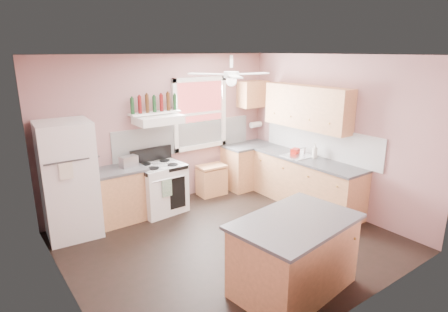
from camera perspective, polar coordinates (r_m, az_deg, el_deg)
floor at (r=5.74m, az=0.99°, el=-12.94°), size 4.50×4.50×0.00m
ceiling at (r=5.03m, az=1.14°, el=15.13°), size 4.50×4.50×0.00m
wall_back at (r=6.90m, az=-9.19°, el=3.83°), size 4.50×0.05×2.70m
wall_right at (r=6.81m, az=16.51°, el=3.21°), size 0.05×4.00×2.70m
wall_left at (r=4.31m, az=-23.86°, el=-4.70°), size 0.05×4.00×2.70m
backsplash_back at (r=7.11m, az=-5.76°, el=2.87°), size 2.90×0.03×0.55m
backsplash_right at (r=7.00m, az=14.27°, el=2.23°), size 0.03×2.60×0.55m
window_view at (r=7.18m, az=-3.77°, el=6.50°), size 1.00×0.02×1.20m
window_frame at (r=7.16m, az=-3.66°, el=6.47°), size 1.16×0.07×1.36m
refrigerator at (r=6.07m, az=-22.61°, el=-3.38°), size 0.81×0.79×1.78m
base_cabinet_left at (r=6.47m, az=-15.89°, el=-5.92°), size 0.90×0.60×0.86m
counter_left at (r=6.32m, az=-16.20°, el=-2.13°), size 0.92×0.62×0.04m
toaster at (r=6.37m, az=-14.33°, el=-0.81°), size 0.30×0.21×0.18m
stove at (r=6.67m, az=-9.66°, el=-4.85°), size 0.83×0.70×0.86m
range_hood at (r=6.51m, az=-9.99°, el=5.49°), size 0.78×0.50×0.14m
bottle_shelf at (r=6.59m, az=-10.50°, el=6.49°), size 0.90×0.26×0.03m
cart at (r=7.39m, az=-1.89°, el=-3.89°), size 0.56×0.39×0.54m
base_cabinet_corner at (r=7.81m, az=3.70°, el=-1.57°), size 1.00×0.60×0.86m
base_cabinet_right at (r=6.99m, az=12.35°, el=-4.02°), size 0.60×2.20×0.86m
counter_corner at (r=7.69m, az=3.76°, el=1.64°), size 1.02×0.62×0.04m
counter_right at (r=6.85m, az=12.52°, el=-0.49°), size 0.62×2.22×0.04m
sink at (r=6.97m, az=11.30°, el=-0.00°), size 0.55×0.45×0.03m
faucet at (r=7.07m, az=12.21°, el=0.79°), size 0.03×0.03×0.14m
upper_cabinet_right at (r=6.89m, az=12.49°, el=7.28°), size 0.33×1.80×0.76m
upper_cabinet_corner at (r=7.73m, az=4.43°, el=9.39°), size 0.60×0.33×0.52m
paper_towel at (r=7.93m, az=4.85°, el=4.79°), size 0.26×0.12×0.12m
island at (r=4.62m, az=10.58°, el=-14.82°), size 1.50×1.05×0.86m
island_top at (r=4.41m, az=10.88°, el=-9.77°), size 1.59×1.14×0.04m
ceiling_fan_hub at (r=5.04m, az=1.12°, el=12.28°), size 0.20×0.20×0.08m
soap_bottle at (r=6.85m, az=13.67°, el=0.77°), size 0.15×0.15×0.27m
red_caddy at (r=7.08m, az=10.80°, el=0.73°), size 0.21×0.18×0.10m
wine_bottles at (r=6.57m, az=-10.56°, el=7.86°), size 0.86×0.06×0.31m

